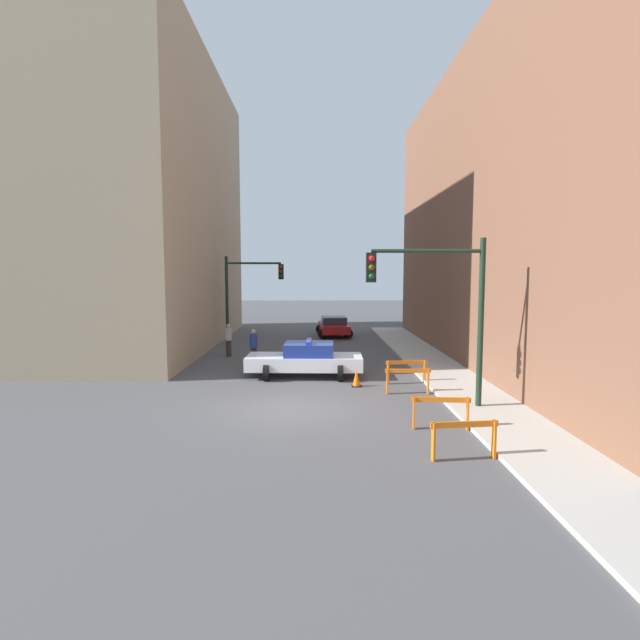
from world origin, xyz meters
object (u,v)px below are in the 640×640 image
parked_car_near (334,326)px  pedestrian_corner (229,340)px  barrier_front (464,433)px  pedestrian_crossing (254,346)px  barrier_corner (406,368)px  police_car (306,359)px  traffic_light_near (444,297)px  traffic_cone (356,378)px  barrier_back (408,377)px  barrier_mid (441,407)px  traffic_light_far (245,287)px

parked_car_near → pedestrian_corner: 9.87m
parked_car_near → barrier_front: 22.34m
pedestrian_crossing → pedestrian_corner: same height
pedestrian_crossing → barrier_corner: pedestrian_crossing is taller
police_car → barrier_front: size_ratio=2.98×
police_car → barrier_corner: bearing=-107.1°
traffic_light_near → traffic_cone: traffic_light_near is taller
traffic_light_near → police_car: size_ratio=1.09×
traffic_light_near → traffic_cone: size_ratio=7.93×
parked_car_near → pedestrian_corner: size_ratio=2.64×
pedestrian_crossing → barrier_back: pedestrian_crossing is taller
parked_car_near → pedestrian_corner: pedestrian_corner is taller
barrier_mid → pedestrian_crossing: bearing=123.2°
pedestrian_corner → traffic_light_near: bearing=-164.2°
parked_car_near → barrier_front: size_ratio=2.75×
pedestrian_corner → barrier_mid: size_ratio=1.04×
barrier_mid → police_car: bearing=118.7°
traffic_light_near → traffic_light_far: (-8.03, 14.17, -0.13)m
pedestrian_corner → barrier_front: 16.17m
traffic_light_near → pedestrian_corner: (-8.34, 9.98, -2.67)m
parked_car_near → pedestrian_corner: bearing=-128.0°
barrier_mid → traffic_cone: 5.50m
barrier_mid → traffic_cone: barrier_mid is taller
police_car → parked_car_near: bearing=-5.4°
traffic_cone → traffic_light_far: bearing=117.2°
parked_car_near → barrier_mid: (2.17, -20.04, -0.06)m
barrier_front → traffic_cone: bearing=104.1°
traffic_light_near → barrier_front: size_ratio=3.26×
police_car → traffic_cone: bearing=-131.0°
police_car → traffic_cone: size_ratio=7.25×
barrier_mid → traffic_cone: size_ratio=2.44×
pedestrian_crossing → barrier_mid: size_ratio=1.04×
parked_car_near → barrier_corner: (2.26, -14.42, -0.06)m
pedestrian_crossing → traffic_cone: bearing=-98.1°
barrier_mid → traffic_light_far: bearing=115.0°
parked_car_near → barrier_corner: parked_car_near is taller
barrier_mid → parked_car_near: bearing=96.2°
traffic_light_near → pedestrian_corner: 13.28m
traffic_cone → barrier_back: bearing=-34.5°
traffic_light_near → parked_car_near: traffic_light_near is taller
traffic_light_near → barrier_front: traffic_light_near is taller
barrier_front → pedestrian_crossing: bearing=117.9°
traffic_light_far → barrier_mid: size_ratio=3.25×
barrier_mid → traffic_cone: bearing=109.9°
traffic_light_far → traffic_cone: bearing=-62.8°
traffic_light_near → parked_car_near: 18.48m
traffic_light_far → barrier_back: 14.49m
barrier_front → barrier_corner: size_ratio=1.00×
pedestrian_corner → traffic_cone: size_ratio=2.53×
police_car → traffic_light_near: bearing=-137.3°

